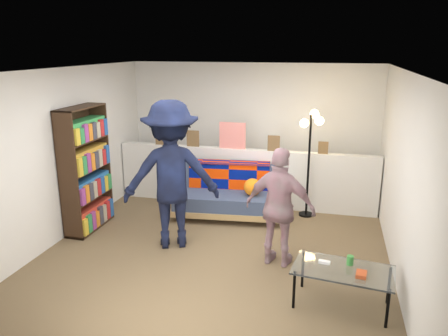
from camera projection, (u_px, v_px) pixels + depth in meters
name	position (u px, v px, depth m)	size (l,w,h in m)	color
ground	(217.00, 250.00, 5.96)	(5.00, 5.00, 0.00)	brown
room_shell	(225.00, 123.00, 5.94)	(4.60, 5.05, 2.45)	silver
half_wall_ledge	(244.00, 177.00, 7.50)	(4.45, 0.15, 1.00)	silver
ledge_decor	(231.00, 138.00, 7.35)	(2.97, 0.02, 0.45)	brown
futon_sofa	(228.00, 195.00, 7.06)	(1.81, 1.00, 0.75)	tan
bookshelf	(86.00, 173.00, 6.46)	(0.31, 0.92, 1.85)	black
coffee_table	(344.00, 272.00, 4.57)	(1.09, 0.69, 0.54)	black
floor_lamp	(311.00, 142.00, 6.85)	(0.37, 0.32, 1.73)	black
person_left	(171.00, 175.00, 5.86)	(1.30, 0.75, 2.02)	black
person_right	(280.00, 208.00, 5.38)	(0.89, 0.37, 1.51)	pink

